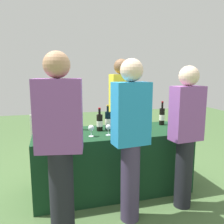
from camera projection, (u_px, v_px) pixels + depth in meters
name	position (u px, v px, depth m)	size (l,w,h in m)	color
ground_plane	(112.00, 189.00, 3.08)	(12.00, 12.00, 0.00)	#476638
tasting_table	(112.00, 161.00, 3.01)	(1.95, 0.75, 0.79)	#14381E
wine_bottle_0	(65.00, 123.00, 2.87)	(0.07, 0.07, 0.31)	black
wine_bottle_1	(77.00, 121.00, 3.00)	(0.07, 0.07, 0.31)	black
wine_bottle_2	(100.00, 122.00, 2.95)	(0.08, 0.08, 0.30)	black
wine_bottle_3	(108.00, 120.00, 3.01)	(0.07, 0.07, 0.33)	black
wine_bottle_4	(116.00, 119.00, 3.14)	(0.08, 0.08, 0.33)	black
wine_bottle_5	(126.00, 120.00, 3.08)	(0.08, 0.08, 0.33)	black
wine_bottle_6	(133.00, 119.00, 3.18)	(0.07, 0.07, 0.30)	black
wine_bottle_7	(162.00, 116.00, 3.29)	(0.08, 0.08, 0.34)	black
wine_glass_0	(66.00, 130.00, 2.58)	(0.07, 0.07, 0.14)	silver
wine_glass_1	(75.00, 130.00, 2.64)	(0.06, 0.06, 0.13)	silver
wine_glass_2	(91.00, 128.00, 2.69)	(0.07, 0.07, 0.14)	silver
wine_glass_3	(108.00, 128.00, 2.75)	(0.06, 0.06, 0.13)	silver
wine_glass_4	(122.00, 126.00, 2.81)	(0.06, 0.06, 0.13)	silver
wine_glass_5	(139.00, 126.00, 2.84)	(0.07, 0.07, 0.13)	silver
server_pouring	(121.00, 108.00, 3.63)	(0.37, 0.24, 1.73)	brown
guest_0	(60.00, 141.00, 2.03)	(0.44, 0.29, 1.71)	black
guest_1	(131.00, 135.00, 2.29)	(0.38, 0.23, 1.66)	#3F3351
guest_2	(186.00, 132.00, 2.54)	(0.36, 0.22, 1.60)	black
menu_board	(46.00, 142.00, 3.65)	(0.44, 0.03, 0.89)	white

